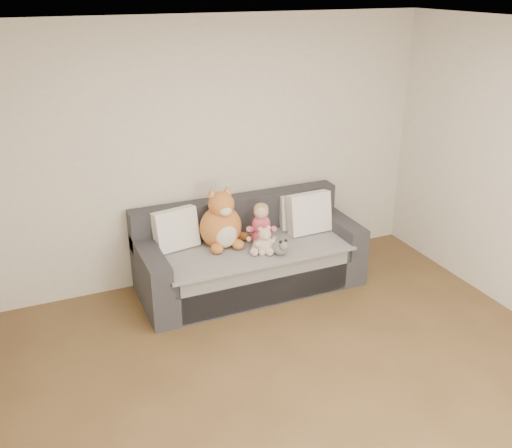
{
  "coord_description": "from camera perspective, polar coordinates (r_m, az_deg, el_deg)",
  "views": [
    {
      "loc": [
        -1.8,
        -2.66,
        2.9
      ],
      "look_at": [
        0.17,
        1.87,
        0.75
      ],
      "focal_mm": 40.0,
      "sensor_mm": 36.0,
      "label": 1
    }
  ],
  "objects": [
    {
      "name": "plush_cat",
      "position": [
        5.52,
        -3.45,
        0.03
      ],
      "size": [
        0.51,
        0.44,
        0.63
      ],
      "rotation": [
        0.0,
        0.0,
        0.03
      ],
      "color": "#AB6B26",
      "rests_on": "sofa"
    },
    {
      "name": "cushion_right_back",
      "position": [
        5.94,
        4.3,
        1.24
      ],
      "size": [
        0.42,
        0.24,
        0.37
      ],
      "rotation": [
        0.0,
        0.0,
        -0.17
      ],
      "color": "white",
      "rests_on": "sofa"
    },
    {
      "name": "cushion_right_front",
      "position": [
        5.84,
        5.32,
        1.1
      ],
      "size": [
        0.46,
        0.22,
        0.43
      ],
      "rotation": [
        0.0,
        0.0,
        0.04
      ],
      "color": "white",
      "rests_on": "sofa"
    },
    {
      "name": "plush_cow",
      "position": [
        5.4,
        2.42,
        -2.35
      ],
      "size": [
        0.14,
        0.22,
        0.18
      ],
      "rotation": [
        0.0,
        0.0,
        0.05
      ],
      "color": "white",
      "rests_on": "sofa"
    },
    {
      "name": "cushion_left",
      "position": [
        5.53,
        -8.04,
        -0.53
      ],
      "size": [
        0.46,
        0.27,
        0.41
      ],
      "rotation": [
        0.0,
        0.0,
        0.18
      ],
      "color": "white",
      "rests_on": "sofa"
    },
    {
      "name": "sofa",
      "position": [
        5.73,
        -0.76,
        -3.34
      ],
      "size": [
        2.2,
        0.94,
        0.85
      ],
      "color": "#2D2E33",
      "rests_on": "ground"
    },
    {
      "name": "teddy_bear",
      "position": [
        5.41,
        0.87,
        -1.82
      ],
      "size": [
        0.22,
        0.16,
        0.28
      ],
      "rotation": [
        0.0,
        0.0,
        0.02
      ],
      "color": "#CDAF8D",
      "rests_on": "sofa"
    },
    {
      "name": "toddler",
      "position": [
        5.56,
        0.52,
        -0.37
      ],
      "size": [
        0.31,
        0.43,
        0.42
      ],
      "rotation": [
        0.0,
        0.0,
        -0.39
      ],
      "color": "#CB476F",
      "rests_on": "sofa"
    },
    {
      "name": "sippy_cup",
      "position": [
        5.52,
        0.9,
        -1.93
      ],
      "size": [
        0.09,
        0.07,
        0.1
      ],
      "rotation": [
        0.0,
        0.0,
        -0.24
      ],
      "color": "#5D338C",
      "rests_on": "sofa"
    },
    {
      "name": "room_shell",
      "position": [
        3.91,
        6.24,
        -0.76
      ],
      "size": [
        5.0,
        5.0,
        5.0
      ],
      "color": "brown",
      "rests_on": "ground"
    }
  ]
}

